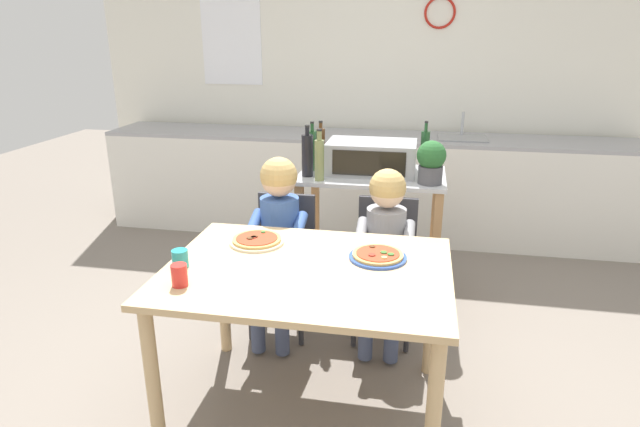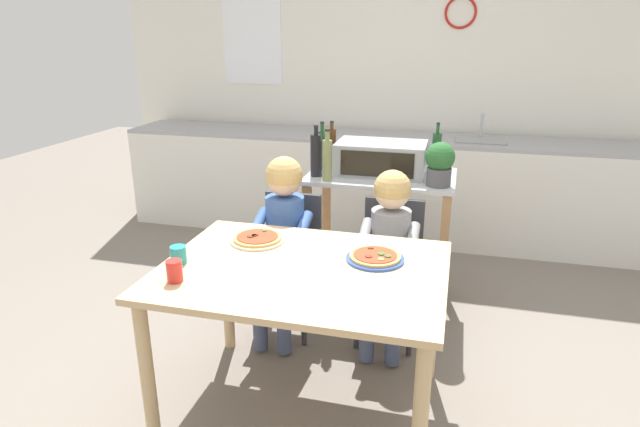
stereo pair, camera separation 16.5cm
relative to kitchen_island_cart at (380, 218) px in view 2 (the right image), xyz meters
name	(u,v)px [view 2 (the right image)]	position (x,y,z in m)	size (l,w,h in m)	color
ground_plane	(350,300)	(-0.17, -0.08, -0.58)	(11.17, 11.17, 0.00)	slate
back_wall_tiled	(392,75)	(-0.17, 1.65, 0.77)	(5.06, 0.14, 2.70)	white
kitchen_counter	(382,186)	(-0.17, 1.24, -0.14)	(4.55, 0.60, 1.08)	silver
kitchen_island_cart	(380,218)	(0.00, 0.00, 0.00)	(0.92, 0.58, 0.87)	#B7BABF
toaster_oven	(381,158)	(-0.01, 0.02, 0.39)	(0.56, 0.35, 0.20)	#999BA0
bottle_slim_sauce	(327,159)	(-0.30, -0.22, 0.43)	(0.06, 0.06, 0.31)	olive
bottle_brown_beer	(316,155)	(-0.39, -0.13, 0.43)	(0.07, 0.07, 0.32)	black
bottle_tall_green_wine	(332,146)	(-0.36, 0.17, 0.42)	(0.06, 0.06, 0.30)	#4C2D14
bottle_squat_spirits	(436,151)	(0.32, 0.21, 0.42)	(0.06, 0.06, 0.31)	#1E4723
bottle_clear_vinegar	(322,150)	(-0.39, 0.01, 0.43)	(0.06, 0.06, 0.32)	#1E4723
potted_herb_plant	(440,163)	(0.36, -0.17, 0.43)	(0.17, 0.17, 0.26)	#4C4C51
dining_table	(303,287)	(-0.17, -1.20, 0.07)	(1.25, 0.94, 0.75)	tan
dining_chair_left	(289,252)	(-0.47, -0.47, -0.10)	(0.36, 0.36, 0.81)	#333338
dining_chair_right	(390,260)	(0.13, -0.43, -0.10)	(0.36, 0.36, 0.81)	#333338
child_in_blue_striped_shirt	(282,225)	(-0.47, -0.58, 0.12)	(0.32, 0.42, 1.06)	#424C6B
child_in_grey_shirt	(389,237)	(0.13, -0.55, 0.09)	(0.32, 0.42, 1.01)	#424C6B
pizza_plate_cream	(257,239)	(-0.47, -0.97, 0.18)	(0.27, 0.27, 0.03)	beige
pizza_plate_blue_rimmed	(375,257)	(0.13, -1.04, 0.18)	(0.26, 0.26, 0.03)	#3356B7
drinking_cup_teal	(178,255)	(-0.72, -1.30, 0.21)	(0.07, 0.07, 0.08)	teal
drinking_cup_red	(174,271)	(-0.64, -1.47, 0.22)	(0.07, 0.07, 0.09)	red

